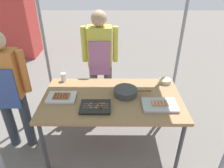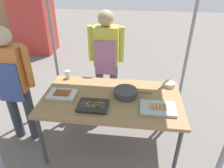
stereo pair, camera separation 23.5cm
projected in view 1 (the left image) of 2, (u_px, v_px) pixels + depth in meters
name	position (u px, v px, depth m)	size (l,w,h in m)	color
ground_plane	(112.00, 144.00, 2.77)	(18.00, 18.00, 0.00)	#66605B
stall_table	(112.00, 101.00, 2.42)	(1.60, 0.90, 0.75)	#9E724C
tray_grilled_sausages	(160.00, 105.00, 2.23)	(0.37, 0.26, 0.05)	#ADADB2
tray_meat_skewers	(96.00, 107.00, 2.20)	(0.32, 0.25, 0.04)	black
tray_pork_links	(61.00, 97.00, 2.36)	(0.32, 0.23, 0.05)	silver
cooking_wok	(126.00, 92.00, 2.42)	(0.44, 0.28, 0.08)	#38383A
condiment_bowl	(165.00, 81.00, 2.67)	(0.15, 0.15, 0.05)	#BFB28C
drink_cup_near_edge	(64.00, 77.00, 2.70)	(0.07, 0.07, 0.11)	white
vendor_woman	(100.00, 56.00, 2.99)	(0.52, 0.23, 1.57)	#595147
customer_nearby	(8.00, 86.00, 2.33)	(0.52, 0.22, 1.53)	#333842
neighbor_stall_left	(13.00, 15.00, 4.98)	(0.90, 0.75, 2.01)	#BF3833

